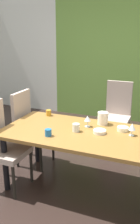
{
  "coord_description": "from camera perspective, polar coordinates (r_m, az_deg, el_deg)",
  "views": [
    {
      "loc": [
        1.4,
        -2.55,
        1.84
      ],
      "look_at": [
        0.24,
        0.29,
        0.85
      ],
      "focal_mm": 40.0,
      "sensor_mm": 36.0,
      "label": 1
    }
  ],
  "objects": [
    {
      "name": "back_panel_interior",
      "position": [
        6.26,
        -10.5,
        13.23
      ],
      "size": [
        1.77,
        0.1,
        2.73
      ],
      "primitive_type": "cube",
      "color": "silver",
      "rests_on": "ground_plane"
    },
    {
      "name": "wine_glass_rear",
      "position": [
        3.01,
        4.04,
        -1.56
      ],
      "size": [
        0.08,
        0.08,
        0.14
      ],
      "color": "silver",
      "rests_on": "dining_table"
    },
    {
      "name": "dining_table",
      "position": [
        2.89,
        4.25,
        -6.16
      ],
      "size": [
        2.01,
        0.96,
        0.74
      ],
      "color": "brown",
      "rests_on": "ground_plane"
    },
    {
      "name": "cup_north",
      "position": [
        2.77,
        -5.0,
        -4.7
      ],
      "size": [
        0.07,
        0.07,
        0.08
      ],
      "primitive_type": "cylinder",
      "color": "#1B5D9D",
      "rests_on": "dining_table"
    },
    {
      "name": "wine_glass_left",
      "position": [
        2.83,
        14.03,
        -3.34
      ],
      "size": [
        0.08,
        0.08,
        0.14
      ],
      "color": "silver",
      "rests_on": "dining_table"
    },
    {
      "name": "cup_east",
      "position": [
        2.88,
        1.38,
        -3.58
      ],
      "size": [
        0.08,
        0.08,
        0.09
      ],
      "primitive_type": "cylinder",
      "color": "silver",
      "rests_on": "dining_table"
    },
    {
      "name": "chair_left_far",
      "position": [
        3.58,
        -9.32,
        -3.02
      ],
      "size": [
        0.44,
        0.44,
        1.05
      ],
      "rotation": [
        0.0,
        0.0,
        -1.57
      ],
      "color": "#A99688",
      "rests_on": "ground_plane"
    },
    {
      "name": "chair_head_far",
      "position": [
        4.2,
        10.7,
        0.13
      ],
      "size": [
        0.44,
        0.45,
        1.07
      ],
      "rotation": [
        0.0,
        0.0,
        3.14
      ],
      "color": "#A99688",
      "rests_on": "ground_plane"
    },
    {
      "name": "ground_plane",
      "position": [
        3.45,
        -5.7,
        -14.63
      ],
      "size": [
        5.67,
        5.51,
        0.02
      ],
      "primitive_type": "cube",
      "color": "black"
    },
    {
      "name": "serving_bowl_center",
      "position": [
        2.85,
        6.77,
        -4.48
      ],
      "size": [
        0.14,
        0.14,
        0.04
      ],
      "primitive_type": "cylinder",
      "color": "silver",
      "rests_on": "dining_table"
    },
    {
      "name": "pitcher_west",
      "position": [
        3.11,
        7.52,
        -1.4
      ],
      "size": [
        0.14,
        0.13,
        0.16
      ],
      "color": "silver",
      "rests_on": "dining_table"
    },
    {
      "name": "chair_left_near",
      "position": [
        3.1,
        -15.44,
        -6.74
      ],
      "size": [
        0.44,
        0.44,
        1.07
      ],
      "rotation": [
        0.0,
        0.0,
        -1.57
      ],
      "color": "#A99688",
      "rests_on": "ground_plane"
    },
    {
      "name": "cup_front",
      "position": [
        3.43,
        -4.91,
        -0.18
      ],
      "size": [
        0.07,
        0.07,
        0.08
      ],
      "primitive_type": "cylinder",
      "color": "#B78222",
      "rests_on": "dining_table"
    },
    {
      "name": "serving_bowl_corner",
      "position": [
        2.96,
        11.96,
        -3.8
      ],
      "size": [
        0.13,
        0.13,
        0.05
      ],
      "primitive_type": "cylinder",
      "color": "beige",
      "rests_on": "dining_table"
    }
  ]
}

